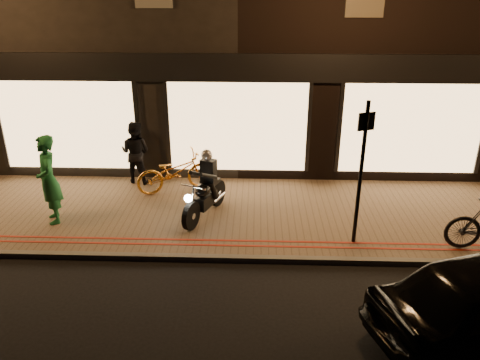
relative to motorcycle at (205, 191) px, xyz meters
name	(u,v)px	position (x,y,z in m)	size (l,w,h in m)	color
ground	(230,263)	(0.65, -1.77, -0.73)	(90.00, 90.00, 0.00)	black
sidewalk	(235,214)	(0.65, 0.23, -0.67)	(50.00, 4.00, 0.12)	brown
kerb_stone	(230,259)	(0.65, -1.72, -0.67)	(50.00, 0.14, 0.12)	#59544C
red_kerb_lines	(231,243)	(0.65, -1.22, -0.61)	(50.00, 0.26, 0.01)	#9C1F0E
building_row	(244,9)	(0.65, 7.22, 3.51)	(48.00, 10.11, 8.50)	black
motorcycle	(205,191)	(0.00, 0.00, 0.00)	(0.90, 1.85, 1.59)	black
sign_post	(361,167)	(3.21, -1.05, 1.06)	(0.34, 0.15, 3.00)	black
bicycle_gold	(175,172)	(-0.93, 1.37, -0.09)	(0.70, 1.99, 1.05)	#C67B23
person_green	(49,180)	(-3.41, -0.37, 0.39)	(0.74, 0.48, 2.02)	#1A6531
person_dark	(136,152)	(-2.06, 1.94, 0.22)	(0.82, 0.64, 1.68)	black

